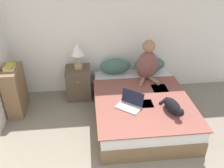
# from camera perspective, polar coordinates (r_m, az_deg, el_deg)

# --- Properties ---
(wall_back) EXTENTS (5.04, 0.05, 2.55)m
(wall_back) POSITION_cam_1_polar(r_m,az_deg,el_deg) (4.43, 1.78, 13.57)
(wall_back) COLOR white
(wall_back) RESTS_ON ground_plane
(bed) EXTENTS (1.51, 1.95, 0.45)m
(bed) POSITION_cam_1_polar(r_m,az_deg,el_deg) (4.01, 6.83, -5.46)
(bed) COLOR brown
(bed) RESTS_ON ground_plane
(pillow_near) EXTENTS (0.59, 0.25, 0.29)m
(pillow_near) POSITION_cam_1_polar(r_m,az_deg,el_deg) (4.47, 0.76, 4.32)
(pillow_near) COLOR #42665B
(pillow_near) RESTS_ON bed
(pillow_far) EXTENTS (0.59, 0.25, 0.29)m
(pillow_far) POSITION_cam_1_polar(r_m,az_deg,el_deg) (4.59, 9.01, 4.65)
(pillow_far) COLOR #42665B
(pillow_far) RESTS_ON bed
(person_sitting) EXTENTS (0.39, 0.38, 0.74)m
(person_sitting) POSITION_cam_1_polar(r_m,az_deg,el_deg) (4.23, 8.54, 5.07)
(person_sitting) COLOR brown
(person_sitting) RESTS_ON bed
(cat_tabby) EXTENTS (0.27, 0.58, 0.18)m
(cat_tabby) POSITION_cam_1_polar(r_m,az_deg,el_deg) (3.56, 14.45, -5.25)
(cat_tabby) COLOR black
(cat_tabby) RESTS_ON bed
(laptop_open) EXTENTS (0.44, 0.43, 0.22)m
(laptop_open) POSITION_cam_1_polar(r_m,az_deg,el_deg) (3.58, 4.33, -4.79)
(laptop_open) COLOR #B7B7BC
(laptop_open) RESTS_ON bed
(nightstand) EXTENTS (0.45, 0.43, 0.61)m
(nightstand) POSITION_cam_1_polar(r_m,az_deg,el_deg) (4.53, -8.00, 0.28)
(nightstand) COLOR brown
(nightstand) RESTS_ON ground_plane
(table_lamp) EXTENTS (0.25, 0.25, 0.47)m
(table_lamp) POSITION_cam_1_polar(r_m,az_deg,el_deg) (4.26, -8.36, 7.76)
(table_lamp) COLOR tan
(table_lamp) RESTS_ON nightstand
(bookshelf) EXTENTS (0.25, 0.57, 0.83)m
(bookshelf) POSITION_cam_1_polar(r_m,az_deg,el_deg) (4.37, -22.26, -1.48)
(bookshelf) COLOR brown
(bookshelf) RESTS_ON ground_plane
(book_stack_top) EXTENTS (0.18, 0.25, 0.06)m
(book_stack_top) POSITION_cam_1_polar(r_m,az_deg,el_deg) (4.17, -23.46, 3.76)
(book_stack_top) COLOR beige
(book_stack_top) RESTS_ON bookshelf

